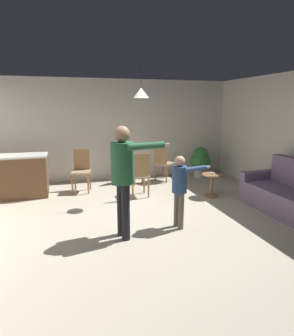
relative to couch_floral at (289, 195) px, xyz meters
name	(u,v)px	position (x,y,z in m)	size (l,w,h in m)	color
ground	(152,220)	(-2.62, 0.33, -0.33)	(7.68, 7.68, 0.00)	#B2A893
wall_back	(118,130)	(-2.62, 3.53, 1.02)	(6.40, 0.10, 2.70)	beige
couch_floral	(289,195)	(0.00, 0.00, 0.00)	(0.88, 1.82, 1.00)	slate
kitchen_counter	(19,176)	(-5.07, 2.43, 0.15)	(1.26, 0.66, 0.95)	brown
side_table_by_couch	(212,182)	(-0.95, 1.26, 0.00)	(0.44, 0.44, 0.52)	olive
person_adult	(124,170)	(-3.23, -0.18, 0.74)	(0.88, 0.49, 1.72)	black
person_child	(180,184)	(-2.28, -0.09, 0.43)	(0.65, 0.35, 1.22)	#60564C
dining_chair_by_counter	(163,161)	(-1.54, 2.84, 0.21)	(0.58, 0.58, 1.00)	olive
dining_chair_near_wall	(81,169)	(-3.70, 2.52, 0.21)	(0.50, 0.50, 1.00)	olive
dining_chair_centre_back	(139,173)	(-2.50, 1.68, 0.21)	(0.42, 0.42, 1.00)	olive
dining_chair_spare	(130,162)	(-2.42, 2.93, 0.21)	(0.59, 0.59, 1.00)	olive
potted_plant_corner	(200,161)	(-0.40, 2.93, 0.15)	(0.57, 0.57, 0.87)	#B7B2AD
spare_remote_on_table	(212,173)	(-0.94, 1.26, 0.21)	(0.04, 0.13, 0.04)	white
ceiling_light_pendant	(141,93)	(-2.54, 1.38, 1.92)	(0.32, 0.32, 0.55)	silver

